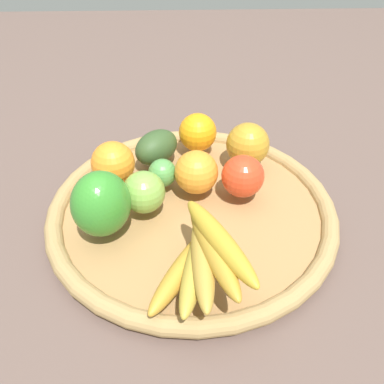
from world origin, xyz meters
The scene contains 12 objects.
ground_plane centered at (0.00, 0.00, 0.00)m, with size 2.40×2.40×0.00m, color brown.
basket centered at (0.00, 0.00, 0.01)m, with size 0.46×0.46×0.03m.
bell_pepper centered at (-0.13, -0.06, 0.08)m, with size 0.09×0.08×0.10m, color #34852A.
lime_0 centered at (-0.05, 0.05, 0.06)m, with size 0.05×0.05×0.05m, color #4E9145.
apple_0 centered at (0.08, 0.02, 0.07)m, with size 0.07×0.07×0.07m, color red.
banana_bunch centered at (0.01, -0.15, 0.07)m, with size 0.15×0.17×0.08m.
apple_2 centered at (0.10, 0.11, 0.07)m, with size 0.08×0.08×0.08m, color #B88524.
orange_2 centered at (0.02, 0.16, 0.07)m, with size 0.07×0.07×0.07m, color orange.
orange_1 centered at (-0.13, 0.06, 0.07)m, with size 0.07×0.07×0.07m, color orange.
avocado centered at (-0.06, 0.12, 0.06)m, with size 0.09×0.06×0.06m, color #314B25.
apple_1 centered at (-0.07, -0.01, 0.06)m, with size 0.07×0.07×0.07m, color #77A844.
orange_0 centered at (0.01, 0.03, 0.07)m, with size 0.07×0.07×0.07m, color orange.
Camera 1 is at (-0.02, -0.49, 0.46)m, focal length 37.99 mm.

